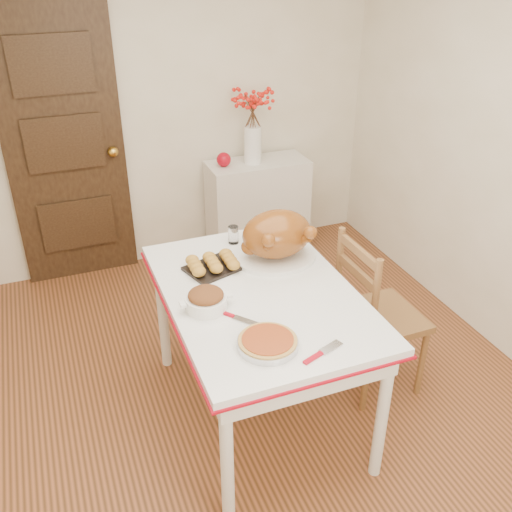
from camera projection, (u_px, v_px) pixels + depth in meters
name	position (u px, v px, depth m)	size (l,w,h in m)	color
floor	(250.00, 410.00, 3.36)	(3.50, 4.00, 0.00)	#4A2B14
wall_back	(156.00, 111.00, 4.37)	(3.50, 0.00, 2.50)	#EEE4CF
door_back	(66.00, 151.00, 4.23)	(0.85, 0.06, 2.06)	black
sideboard	(258.00, 208.00, 4.84)	(0.82, 0.36, 0.82)	silver
kitchen_table	(259.00, 355.00, 3.15)	(0.95, 1.39, 0.83)	white
chair_oak	(381.00, 314.00, 3.34)	(0.45, 0.45, 1.01)	brown
berry_vase	(253.00, 125.00, 4.47)	(0.32, 0.32, 0.61)	white
apple	(224.00, 160.00, 4.52)	(0.11, 0.11, 0.11)	#A40515
turkey_platter	(277.00, 237.00, 3.16)	(0.46, 0.36, 0.29)	brown
pumpkin_pie	(268.00, 341.00, 2.54)	(0.27, 0.27, 0.06)	#8D3513
stuffing_dish	(206.00, 300.00, 2.79)	(0.26, 0.20, 0.10)	#633212
rolls_tray	(213.00, 264.00, 3.11)	(0.27, 0.22, 0.07)	#C3872E
pie_server	(323.00, 352.00, 2.51)	(0.23, 0.06, 0.01)	silver
carving_knife	(240.00, 318.00, 2.73)	(0.23, 0.06, 0.01)	silver
drinking_glass	(233.00, 235.00, 3.37)	(0.06, 0.06, 0.11)	white
shaker_pair	(276.00, 232.00, 3.42)	(0.10, 0.04, 0.10)	white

